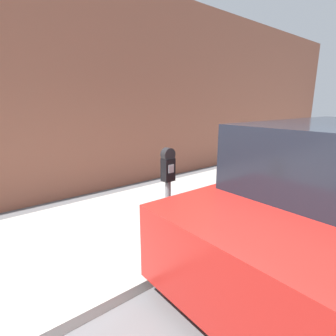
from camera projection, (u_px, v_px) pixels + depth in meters
The scene contains 4 objects.
ground_plane at pixel (214, 328), 2.40m from camera, with size 60.00×60.00×0.00m, color slate.
sidewalk at pixel (104, 233), 4.04m from camera, with size 24.00×2.80×0.13m.
building_facade at pixel (47, 87), 5.16m from camera, with size 24.00×0.30×4.65m.
parking_meter at pixel (168, 183), 3.40m from camera, with size 0.17×0.13×1.34m.
Camera 1 is at (-1.59, -1.26, 2.01)m, focal length 28.00 mm.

